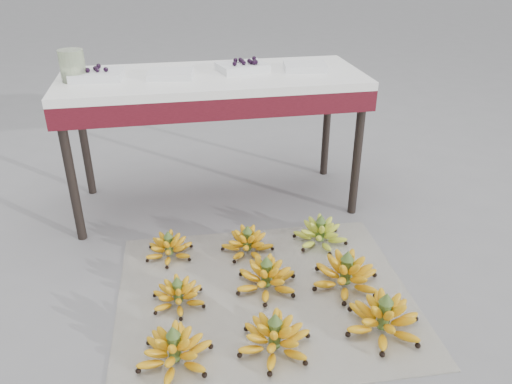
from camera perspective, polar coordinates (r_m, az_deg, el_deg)
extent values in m
plane|color=slate|center=(2.20, -2.04, -11.87)|extent=(60.00, 60.00, 0.00)
cube|color=silver|center=(2.20, 0.97, -11.69)|extent=(1.29, 1.09, 0.01)
ellipsoid|color=yellow|center=(1.91, -9.23, -17.78)|extent=(0.30, 0.30, 0.08)
ellipsoid|color=yellow|center=(1.89, -9.32, -17.01)|extent=(0.21, 0.21, 0.06)
ellipsoid|color=yellow|center=(1.86, -9.40, -16.26)|extent=(0.14, 0.14, 0.05)
cylinder|color=#415D25|center=(1.89, -9.32, -17.01)|extent=(0.05, 0.05, 0.11)
cone|color=#415D25|center=(1.84, -9.49, -15.40)|extent=(0.05, 0.05, 0.04)
ellipsoid|color=yellow|center=(1.94, 2.14, -16.62)|extent=(0.32, 0.32, 0.08)
ellipsoid|color=yellow|center=(1.91, 2.16, -15.83)|extent=(0.23, 0.23, 0.06)
ellipsoid|color=yellow|center=(1.89, 2.18, -15.07)|extent=(0.15, 0.15, 0.05)
cylinder|color=#415D25|center=(1.91, 2.16, -15.83)|extent=(0.05, 0.05, 0.11)
cone|color=#415D25|center=(1.86, 2.20, -14.19)|extent=(0.05, 0.05, 0.04)
ellipsoid|color=yellow|center=(2.07, 14.32, -14.18)|extent=(0.31, 0.31, 0.09)
ellipsoid|color=yellow|center=(2.04, 14.45, -13.35)|extent=(0.22, 0.22, 0.07)
ellipsoid|color=yellow|center=(2.02, 14.58, -12.54)|extent=(0.14, 0.14, 0.06)
cylinder|color=#415D25|center=(2.04, 14.45, -13.35)|extent=(0.05, 0.05, 0.12)
cone|color=#415D25|center=(1.99, 14.72, -11.62)|extent=(0.06, 0.06, 0.05)
ellipsoid|color=yellow|center=(2.16, -8.85, -11.81)|extent=(0.27, 0.27, 0.07)
ellipsoid|color=yellow|center=(2.14, -8.91, -11.19)|extent=(0.19, 0.19, 0.05)
ellipsoid|color=yellow|center=(2.12, -8.97, -10.59)|extent=(0.12, 0.12, 0.04)
cylinder|color=#415D25|center=(2.14, -8.91, -11.19)|extent=(0.04, 0.04, 0.09)
cone|color=#415D25|center=(2.10, -9.03, -9.91)|extent=(0.04, 0.04, 0.03)
ellipsoid|color=yellow|center=(2.21, 1.19, -10.08)|extent=(0.31, 0.31, 0.08)
ellipsoid|color=yellow|center=(2.19, 1.20, -9.33)|extent=(0.22, 0.22, 0.06)
ellipsoid|color=yellow|center=(2.17, 1.21, -8.62)|extent=(0.14, 0.14, 0.05)
cylinder|color=#415D25|center=(2.19, 1.20, -9.33)|extent=(0.05, 0.05, 0.11)
cone|color=#415D25|center=(2.15, 1.22, -7.80)|extent=(0.05, 0.05, 0.04)
ellipsoid|color=yellow|center=(2.26, 10.20, -9.59)|extent=(0.39, 0.39, 0.09)
ellipsoid|color=yellow|center=(2.23, 10.28, -8.78)|extent=(0.27, 0.27, 0.07)
ellipsoid|color=yellow|center=(2.21, 10.36, -8.00)|extent=(0.18, 0.18, 0.06)
cylinder|color=#415D25|center=(2.23, 10.28, -8.78)|extent=(0.05, 0.05, 0.12)
cone|color=#415D25|center=(2.19, 10.45, -7.12)|extent=(0.06, 0.06, 0.04)
ellipsoid|color=yellow|center=(2.45, -9.87, -6.55)|extent=(0.28, 0.28, 0.07)
ellipsoid|color=yellow|center=(2.43, -9.93, -5.96)|extent=(0.20, 0.20, 0.05)
ellipsoid|color=yellow|center=(2.42, -9.98, -5.40)|extent=(0.13, 0.13, 0.04)
cylinder|color=#415D25|center=(2.43, -9.93, -5.96)|extent=(0.04, 0.04, 0.10)
cone|color=#415D25|center=(2.40, -10.04, -4.75)|extent=(0.04, 0.04, 0.03)
ellipsoid|color=yellow|center=(2.44, -0.98, -6.14)|extent=(0.31, 0.31, 0.07)
ellipsoid|color=yellow|center=(2.43, -0.99, -5.51)|extent=(0.22, 0.22, 0.06)
ellipsoid|color=yellow|center=(2.41, -0.99, -4.90)|extent=(0.14, 0.14, 0.05)
cylinder|color=#415D25|center=(2.43, -0.99, -5.51)|extent=(0.04, 0.04, 0.10)
cone|color=#415D25|center=(2.39, -1.00, -4.21)|extent=(0.05, 0.05, 0.04)
ellipsoid|color=#A1C03B|center=(2.53, 7.32, -5.02)|extent=(0.29, 0.29, 0.08)
ellipsoid|color=#A1C03B|center=(2.51, 7.37, -4.35)|extent=(0.20, 0.20, 0.06)
ellipsoid|color=#A1C03B|center=(2.50, 7.41, -3.72)|extent=(0.13, 0.13, 0.05)
cylinder|color=#415D25|center=(2.51, 7.37, -4.35)|extent=(0.04, 0.04, 0.11)
cone|color=#415D25|center=(2.48, 7.46, -2.99)|extent=(0.05, 0.05, 0.04)
cylinder|color=black|center=(2.57, -20.38, 1.72)|extent=(0.05, 0.05, 0.71)
cylinder|color=black|center=(2.71, 11.49, 4.28)|extent=(0.05, 0.05, 0.71)
cylinder|color=black|center=(3.04, -19.10, 5.90)|extent=(0.05, 0.05, 0.71)
cylinder|color=black|center=(3.16, 8.10, 7.95)|extent=(0.05, 0.05, 0.71)
cube|color=#59101D|center=(2.68, -4.95, 11.32)|extent=(1.56, 0.62, 0.10)
cube|color=white|center=(2.66, -5.01, 12.83)|extent=(1.56, 0.62, 0.04)
cube|color=silver|center=(2.67, -17.72, 12.62)|extent=(0.26, 0.20, 0.04)
sphere|color=black|center=(2.63, -16.79, 13.27)|extent=(0.02, 0.02, 0.02)
sphere|color=black|center=(2.66, -17.88, 13.30)|extent=(0.02, 0.02, 0.02)
sphere|color=black|center=(2.64, -18.70, 13.05)|extent=(0.02, 0.02, 0.02)
sphere|color=black|center=(2.71, -17.55, 13.57)|extent=(0.02, 0.02, 0.02)
sphere|color=black|center=(2.64, -19.30, 12.96)|extent=(0.02, 0.02, 0.02)
sphere|color=black|center=(2.64, -18.94, 13.05)|extent=(0.02, 0.02, 0.02)
sphere|color=black|center=(2.63, -17.70, 13.16)|extent=(0.02, 0.02, 0.02)
cube|color=silver|center=(2.61, -9.74, 13.15)|extent=(0.24, 0.19, 0.04)
cube|color=silver|center=(2.71, -1.56, 14.08)|extent=(0.28, 0.23, 0.04)
sphere|color=black|center=(2.72, -2.36, 14.81)|extent=(0.02, 0.02, 0.02)
sphere|color=black|center=(2.76, -0.22, 15.02)|extent=(0.02, 0.02, 0.02)
sphere|color=black|center=(2.73, -1.80, 14.86)|extent=(0.02, 0.02, 0.02)
sphere|color=black|center=(2.70, -0.78, 14.75)|extent=(0.02, 0.02, 0.02)
sphere|color=black|center=(2.68, -0.06, 14.66)|extent=(0.02, 0.02, 0.02)
sphere|color=black|center=(2.70, -1.61, 14.73)|extent=(0.02, 0.02, 0.02)
sphere|color=black|center=(2.67, -0.02, 14.62)|extent=(0.02, 0.02, 0.02)
sphere|color=black|center=(2.68, -0.58, 14.63)|extent=(0.02, 0.02, 0.02)
sphere|color=black|center=(2.64, -2.47, 14.44)|extent=(0.02, 0.02, 0.02)
sphere|color=black|center=(2.66, -0.22, 14.57)|extent=(0.02, 0.02, 0.02)
sphere|color=black|center=(2.66, -1.43, 14.55)|extent=(0.02, 0.02, 0.02)
cube|color=silver|center=(2.74, 5.63, 14.06)|extent=(0.24, 0.19, 0.04)
cylinder|color=beige|center=(2.65, -20.24, 13.40)|extent=(0.14, 0.14, 0.15)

